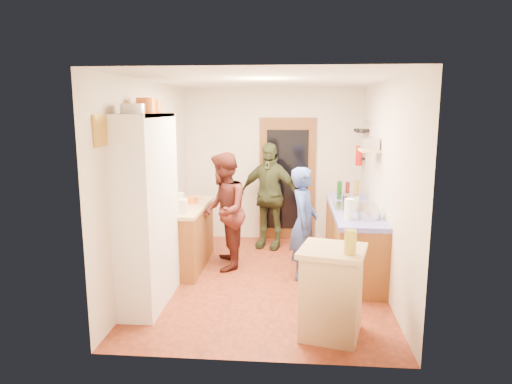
# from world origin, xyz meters

# --- Properties ---
(floor) EXTENTS (3.00, 4.00, 0.02)m
(floor) POSITION_xyz_m (0.00, 0.00, -0.01)
(floor) COLOR maroon
(floor) RESTS_ON ground
(ceiling) EXTENTS (3.00, 4.00, 0.02)m
(ceiling) POSITION_xyz_m (0.00, 0.00, 2.61)
(ceiling) COLOR silver
(ceiling) RESTS_ON ground
(wall_back) EXTENTS (3.00, 0.02, 2.60)m
(wall_back) POSITION_xyz_m (0.00, 2.01, 1.30)
(wall_back) COLOR beige
(wall_back) RESTS_ON ground
(wall_front) EXTENTS (3.00, 0.02, 2.60)m
(wall_front) POSITION_xyz_m (0.00, -2.01, 1.30)
(wall_front) COLOR beige
(wall_front) RESTS_ON ground
(wall_left) EXTENTS (0.02, 4.00, 2.60)m
(wall_left) POSITION_xyz_m (-1.51, 0.00, 1.30)
(wall_left) COLOR beige
(wall_left) RESTS_ON ground
(wall_right) EXTENTS (0.02, 4.00, 2.60)m
(wall_right) POSITION_xyz_m (1.51, 0.00, 1.30)
(wall_right) COLOR beige
(wall_right) RESTS_ON ground
(door_frame) EXTENTS (0.95, 0.06, 2.10)m
(door_frame) POSITION_xyz_m (0.25, 1.97, 1.05)
(door_frame) COLOR brown
(door_frame) RESTS_ON ground
(door_glass) EXTENTS (0.70, 0.02, 1.70)m
(door_glass) POSITION_xyz_m (0.25, 1.94, 1.05)
(door_glass) COLOR black
(door_glass) RESTS_ON door_frame
(hutch_body) EXTENTS (0.40, 1.20, 2.20)m
(hutch_body) POSITION_xyz_m (-1.30, -0.80, 1.10)
(hutch_body) COLOR white
(hutch_body) RESTS_ON ground
(hutch_top_shelf) EXTENTS (0.40, 1.14, 0.04)m
(hutch_top_shelf) POSITION_xyz_m (-1.30, -0.80, 2.18)
(hutch_top_shelf) COLOR white
(hutch_top_shelf) RESTS_ON hutch_body
(plate_stack) EXTENTS (0.25, 0.25, 0.10)m
(plate_stack) POSITION_xyz_m (-1.30, -1.13, 2.25)
(plate_stack) COLOR white
(plate_stack) RESTS_ON hutch_top_shelf
(orange_pot_a) EXTENTS (0.22, 0.22, 0.17)m
(orange_pot_a) POSITION_xyz_m (-1.30, -0.70, 2.29)
(orange_pot_a) COLOR orange
(orange_pot_a) RESTS_ON hutch_top_shelf
(orange_pot_b) EXTENTS (0.17, 0.17, 0.15)m
(orange_pot_b) POSITION_xyz_m (-1.30, -0.40, 2.28)
(orange_pot_b) COLOR orange
(orange_pot_b) RESTS_ON hutch_top_shelf
(left_counter_base) EXTENTS (0.60, 1.40, 0.85)m
(left_counter_base) POSITION_xyz_m (-1.20, 0.45, 0.42)
(left_counter_base) COLOR brown
(left_counter_base) RESTS_ON ground
(left_counter_top) EXTENTS (0.64, 1.44, 0.05)m
(left_counter_top) POSITION_xyz_m (-1.20, 0.45, 0.88)
(left_counter_top) COLOR tan
(left_counter_top) RESTS_ON left_counter_base
(toaster) EXTENTS (0.26, 0.19, 0.18)m
(toaster) POSITION_xyz_m (-1.15, -0.04, 0.99)
(toaster) COLOR white
(toaster) RESTS_ON left_counter_top
(kettle) EXTENTS (0.21, 0.21, 0.19)m
(kettle) POSITION_xyz_m (-1.25, 0.37, 1.00)
(kettle) COLOR white
(kettle) RESTS_ON left_counter_top
(orange_bowl) EXTENTS (0.21, 0.21, 0.09)m
(orange_bowl) POSITION_xyz_m (-1.12, 0.60, 0.94)
(orange_bowl) COLOR orange
(orange_bowl) RESTS_ON left_counter_top
(chopping_board) EXTENTS (0.35, 0.30, 0.02)m
(chopping_board) POSITION_xyz_m (-1.18, 0.92, 0.91)
(chopping_board) COLOR tan
(chopping_board) RESTS_ON left_counter_top
(right_counter_base) EXTENTS (0.60, 2.20, 0.84)m
(right_counter_base) POSITION_xyz_m (1.20, 0.50, 0.42)
(right_counter_base) COLOR brown
(right_counter_base) RESTS_ON ground
(right_counter_top) EXTENTS (0.62, 2.22, 0.06)m
(right_counter_top) POSITION_xyz_m (1.20, 0.50, 0.87)
(right_counter_top) COLOR #0503BE
(right_counter_top) RESTS_ON right_counter_base
(hob) EXTENTS (0.55, 0.58, 0.04)m
(hob) POSITION_xyz_m (1.20, 0.43, 0.92)
(hob) COLOR silver
(hob) RESTS_ON right_counter_top
(pot_on_hob) EXTENTS (0.22, 0.22, 0.14)m
(pot_on_hob) POSITION_xyz_m (1.15, 0.48, 1.01)
(pot_on_hob) COLOR silver
(pot_on_hob) RESTS_ON hob
(bottle_a) EXTENTS (0.09, 0.09, 0.28)m
(bottle_a) POSITION_xyz_m (1.05, 1.08, 1.04)
(bottle_a) COLOR #143F14
(bottle_a) RESTS_ON right_counter_top
(bottle_b) EXTENTS (0.08, 0.08, 0.25)m
(bottle_b) POSITION_xyz_m (1.18, 1.16, 1.03)
(bottle_b) COLOR #591419
(bottle_b) RESTS_ON right_counter_top
(bottle_c) EXTENTS (0.08, 0.08, 0.29)m
(bottle_c) POSITION_xyz_m (1.31, 1.12, 1.04)
(bottle_c) COLOR olive
(bottle_c) RESTS_ON right_counter_top
(paper_towel) EXTENTS (0.14, 0.14, 0.26)m
(paper_towel) POSITION_xyz_m (1.05, -0.21, 1.03)
(paper_towel) COLOR white
(paper_towel) RESTS_ON right_counter_top
(mixing_bowl) EXTENTS (0.31, 0.31, 0.11)m
(mixing_bowl) POSITION_xyz_m (1.30, -0.13, 0.96)
(mixing_bowl) COLOR silver
(mixing_bowl) RESTS_ON right_counter_top
(island_base) EXTENTS (0.67, 0.67, 0.86)m
(island_base) POSITION_xyz_m (0.75, -1.44, 0.43)
(island_base) COLOR tan
(island_base) RESTS_ON ground
(island_top) EXTENTS (0.75, 0.75, 0.05)m
(island_top) POSITION_xyz_m (0.75, -1.44, 0.89)
(island_top) COLOR tan
(island_top) RESTS_ON island_base
(cutting_board) EXTENTS (0.41, 0.36, 0.02)m
(cutting_board) POSITION_xyz_m (0.72, -1.38, 0.90)
(cutting_board) COLOR white
(cutting_board) RESTS_ON island_top
(oil_jar) EXTENTS (0.14, 0.14, 0.23)m
(oil_jar) POSITION_xyz_m (0.90, -1.60, 1.03)
(oil_jar) COLOR #AD9E2D
(oil_jar) RESTS_ON island_top
(pan_rail) EXTENTS (0.02, 0.65, 0.02)m
(pan_rail) POSITION_xyz_m (1.46, 1.52, 2.05)
(pan_rail) COLOR silver
(pan_rail) RESTS_ON wall_right
(pan_hang_a) EXTENTS (0.18, 0.18, 0.05)m
(pan_hang_a) POSITION_xyz_m (1.40, 1.35, 1.92)
(pan_hang_a) COLOR black
(pan_hang_a) RESTS_ON pan_rail
(pan_hang_b) EXTENTS (0.16, 0.16, 0.05)m
(pan_hang_b) POSITION_xyz_m (1.40, 1.55, 1.90)
(pan_hang_b) COLOR black
(pan_hang_b) RESTS_ON pan_rail
(pan_hang_c) EXTENTS (0.17, 0.17, 0.05)m
(pan_hang_c) POSITION_xyz_m (1.40, 1.75, 1.91)
(pan_hang_c) COLOR black
(pan_hang_c) RESTS_ON pan_rail
(wall_shelf) EXTENTS (0.26, 0.42, 0.03)m
(wall_shelf) POSITION_xyz_m (1.37, 0.45, 1.70)
(wall_shelf) COLOR tan
(wall_shelf) RESTS_ON wall_right
(radio) EXTENTS (0.24, 0.31, 0.15)m
(radio) POSITION_xyz_m (1.37, 0.45, 1.79)
(radio) COLOR silver
(radio) RESTS_ON wall_shelf
(ext_bracket) EXTENTS (0.06, 0.10, 0.04)m
(ext_bracket) POSITION_xyz_m (1.47, 1.70, 1.45)
(ext_bracket) COLOR black
(ext_bracket) RESTS_ON wall_right
(fire_extinguisher) EXTENTS (0.11, 0.11, 0.32)m
(fire_extinguisher) POSITION_xyz_m (1.41, 1.70, 1.50)
(fire_extinguisher) COLOR red
(fire_extinguisher) RESTS_ON wall_right
(picture_frame) EXTENTS (0.03, 0.25, 0.30)m
(picture_frame) POSITION_xyz_m (-1.48, -1.55, 2.05)
(picture_frame) COLOR gold
(picture_frame) RESTS_ON wall_left
(person_hob) EXTENTS (0.44, 0.60, 1.50)m
(person_hob) POSITION_xyz_m (0.53, 0.12, 0.75)
(person_hob) COLOR #314792
(person_hob) RESTS_ON ground
(person_left) EXTENTS (0.73, 0.88, 1.66)m
(person_left) POSITION_xyz_m (-0.59, 0.47, 0.83)
(person_left) COLOR #451B15
(person_left) RESTS_ON ground
(person_back) EXTENTS (1.09, 0.70, 1.72)m
(person_back) POSITION_xyz_m (-0.03, 1.46, 0.86)
(person_back) COLOR #30371D
(person_back) RESTS_ON ground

